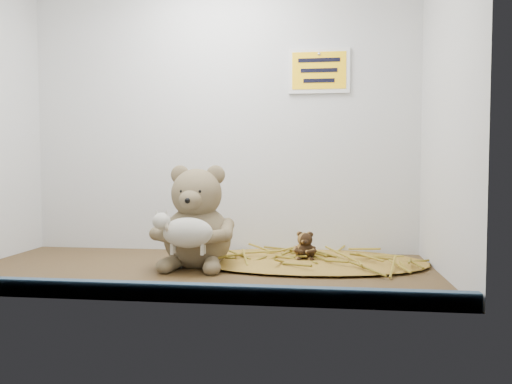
# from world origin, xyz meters

# --- Properties ---
(alcove_shell) EXTENTS (1.20, 0.60, 0.90)m
(alcove_shell) POSITION_xyz_m (0.00, 0.09, 0.45)
(alcove_shell) COLOR #3D2815
(alcove_shell) RESTS_ON ground
(front_rail) EXTENTS (1.19, 0.02, 0.04)m
(front_rail) POSITION_xyz_m (0.00, -0.29, 0.02)
(front_rail) COLOR #324660
(front_rail) RESTS_ON shelf_floor
(straw_bed) EXTENTS (0.67, 0.39, 0.01)m
(straw_bed) POSITION_xyz_m (0.27, 0.13, 0.01)
(straw_bed) COLOR brown
(straw_bed) RESTS_ON shelf_floor
(main_teddy) EXTENTS (0.22, 0.23, 0.27)m
(main_teddy) POSITION_xyz_m (-0.01, 0.05, 0.13)
(main_teddy) COLOR #776349
(main_teddy) RESTS_ON shelf_floor
(toy_lamb) EXTENTS (0.16, 0.10, 0.10)m
(toy_lamb) POSITION_xyz_m (-0.01, -0.05, 0.10)
(toy_lamb) COLOR beige
(toy_lamb) RESTS_ON main_teddy
(mini_teddy_tan) EXTENTS (0.06, 0.07, 0.08)m
(mini_teddy_tan) POSITION_xyz_m (0.26, 0.14, 0.05)
(mini_teddy_tan) COLOR olive
(mini_teddy_tan) RESTS_ON straw_bed
(mini_teddy_brown) EXTENTS (0.06, 0.06, 0.08)m
(mini_teddy_brown) POSITION_xyz_m (0.27, 0.13, 0.05)
(mini_teddy_brown) COLOR black
(mini_teddy_brown) RESTS_ON straw_bed
(wall_sign) EXTENTS (0.16, 0.01, 0.11)m
(wall_sign) POSITION_xyz_m (0.30, 0.29, 0.55)
(wall_sign) COLOR yellow
(wall_sign) RESTS_ON back_wall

